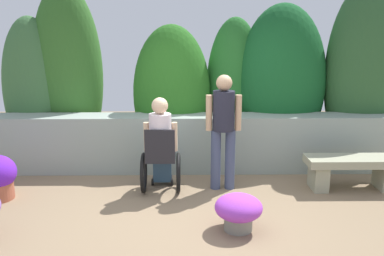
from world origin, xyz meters
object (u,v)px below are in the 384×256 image
at_px(stone_bench, 352,168).
at_px(person_in_wheelchair, 161,148).
at_px(flower_pot_purple_near, 238,210).
at_px(person_standing_companion, 223,125).

relative_size(stone_bench, person_in_wheelchair, 0.98).
xyz_separation_m(person_in_wheelchair, flower_pot_purple_near, (0.93, -1.18, -0.39)).
bearing_deg(stone_bench, person_standing_companion, 170.84).
bearing_deg(person_in_wheelchair, person_standing_companion, 9.37).
height_order(stone_bench, person_in_wheelchair, person_in_wheelchair).
distance_m(stone_bench, person_standing_companion, 1.93).
height_order(person_standing_companion, flower_pot_purple_near, person_standing_companion).
bearing_deg(stone_bench, person_in_wheelchair, 173.07).
distance_m(person_in_wheelchair, flower_pot_purple_near, 1.55).
bearing_deg(person_standing_companion, flower_pot_purple_near, -102.71).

